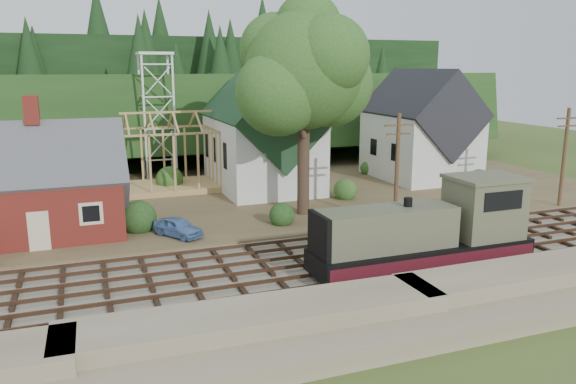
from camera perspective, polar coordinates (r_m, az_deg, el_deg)
name	(u,v)px	position (r m, az deg, el deg)	size (l,w,h in m)	color
ground	(336,263)	(32.70, 4.90, -7.20)	(140.00, 140.00, 0.00)	#384C1E
embankment	(419,325)	(25.89, 13.20, -13.02)	(64.00, 5.00, 1.60)	#7F7259
railroad_bed	(336,262)	(32.67, 4.91, -7.07)	(64.00, 11.00, 0.16)	#726B5B
village_flat	(247,195)	(48.87, -4.16, -0.33)	(64.00, 26.00, 0.30)	brown
hillside	(193,157)	(71.85, -9.62, 3.57)	(70.00, 28.00, 8.00)	#1E3F19
ridge	(172,141)	(87.46, -11.65, 5.07)	(80.00, 20.00, 12.00)	black
depot	(39,191)	(39.59, -23.95, 0.09)	(10.80, 7.41, 9.00)	maroon
church	(263,134)	(50.17, -2.60, 5.86)	(8.40, 15.17, 13.00)	silver
farmhouse	(420,132)	(56.61, 13.30, 5.99)	(8.40, 10.80, 10.60)	silver
timber_frame	(169,157)	(50.86, -12.02, 3.52)	(8.20, 6.20, 6.99)	tan
lattice_tower	(156,78)	(56.22, -13.29, 11.23)	(3.20, 3.20, 12.12)	silver
big_tree	(306,79)	(40.88, 1.80, 11.42)	(10.90, 8.40, 14.70)	#38281E
telegraph_pole_near	(397,168)	(39.30, 11.01, 2.40)	(2.20, 0.28, 8.00)	#4C331E
telegraph_pole_far	(564,156)	(48.79, 26.25, 3.28)	(2.20, 0.28, 8.00)	#4C331E
locomotive	(430,233)	(31.60, 14.27, -4.08)	(12.48, 3.12, 4.98)	black
car_blue	(178,227)	(37.05, -11.12, -3.51)	(1.47, 3.65, 1.24)	#5982BF
car_red	(426,173)	(56.62, 13.85, 1.86)	(1.86, 4.04, 1.12)	#B30E15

